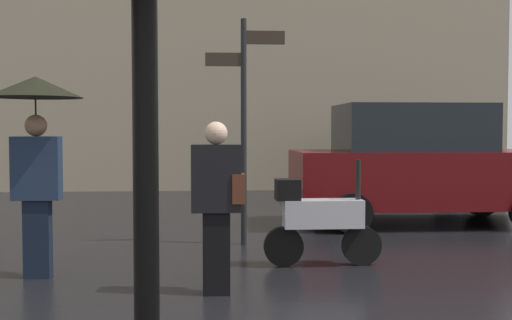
% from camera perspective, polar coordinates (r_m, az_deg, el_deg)
% --- Properties ---
extents(pedestrian_with_umbrella, '(0.99, 0.99, 2.14)m').
position_cam_1_polar(pedestrian_with_umbrella, '(7.10, -19.17, 3.14)').
color(pedestrian_with_umbrella, black).
rests_on(pedestrian_with_umbrella, ground).
extents(pedestrian_with_bag, '(0.51, 0.24, 1.65)m').
position_cam_1_polar(pedestrian_with_bag, '(6.06, -3.45, -3.32)').
color(pedestrian_with_bag, black).
rests_on(pedestrian_with_bag, ground).
extents(parked_scooter, '(1.37, 0.32, 1.23)m').
position_cam_1_polar(parked_scooter, '(7.39, 5.68, -5.23)').
color(parked_scooter, black).
rests_on(parked_scooter, ground).
extents(parked_car_left, '(4.30, 1.96, 2.00)m').
position_cam_1_polar(parked_car_left, '(10.90, 14.48, -0.38)').
color(parked_car_left, '#590C0F').
rests_on(parked_car_left, ground).
extents(parked_car_right, '(4.21, 1.88, 1.78)m').
position_cam_1_polar(parked_car_right, '(14.53, 12.74, 0.02)').
color(parked_car_right, black).
rests_on(parked_car_right, ground).
extents(street_signpost, '(1.08, 0.08, 3.08)m').
position_cam_1_polar(street_signpost, '(8.66, -1.08, 4.63)').
color(street_signpost, black).
rests_on(street_signpost, ground).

